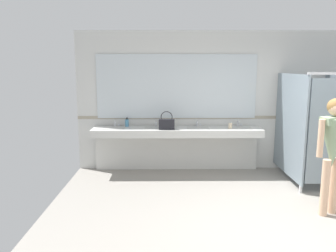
# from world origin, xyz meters

# --- Properties ---
(ground_plane) EXTENTS (6.61, 5.90, 0.10)m
(ground_plane) POSITION_xyz_m (0.00, 0.00, -0.05)
(ground_plane) COLOR gray
(wall_back) EXTENTS (6.61, 0.12, 2.74)m
(wall_back) POSITION_xyz_m (0.00, 2.71, 1.37)
(wall_back) COLOR silver
(wall_back) RESTS_ON ground_plane
(wall_back_tile_band) EXTENTS (6.61, 0.01, 0.06)m
(wall_back_tile_band) POSITION_xyz_m (0.00, 2.65, 1.05)
(wall_back_tile_band) COLOR #9E937F
(wall_back_tile_band) RESTS_ON wall_back
(vanity_counter) EXTENTS (3.23, 0.57, 1.00)m
(vanity_counter) POSITION_xyz_m (-1.34, 2.43, 0.65)
(vanity_counter) COLOR silver
(vanity_counter) RESTS_ON ground_plane
(mirror_panel) EXTENTS (3.13, 0.02, 1.25)m
(mirror_panel) POSITION_xyz_m (-1.34, 2.64, 1.66)
(mirror_panel) COLOR silver
(mirror_panel) RESTS_ON wall_back
(person_standing) EXTENTS (0.53, 0.53, 1.64)m
(person_standing) POSITION_xyz_m (0.72, 0.44, 1.03)
(person_standing) COLOR #DBAD89
(person_standing) RESTS_ON ground_plane
(handbag) EXTENTS (0.29, 0.10, 0.34)m
(handbag) POSITION_xyz_m (-1.54, 2.20, 1.00)
(handbag) COLOR black
(handbag) RESTS_ON vanity_counter
(soap_dispenser) EXTENTS (0.07, 0.07, 0.18)m
(soap_dispenser) POSITION_xyz_m (-2.31, 2.52, 0.97)
(soap_dispenser) COLOR teal
(soap_dispenser) RESTS_ON vanity_counter
(paper_cup) EXTENTS (0.07, 0.07, 0.10)m
(paper_cup) POSITION_xyz_m (-0.33, 2.28, 0.94)
(paper_cup) COLOR beige
(paper_cup) RESTS_ON vanity_counter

